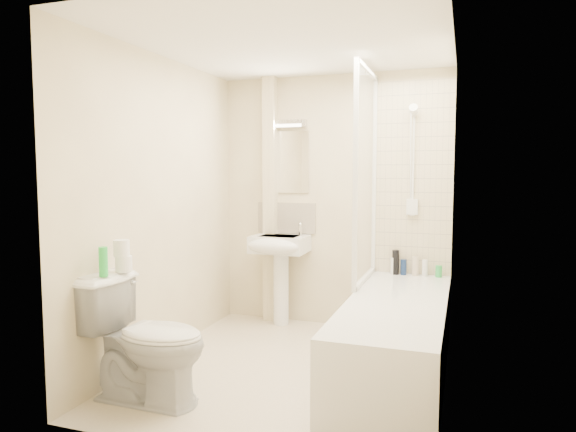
% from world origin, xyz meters
% --- Properties ---
extents(floor, '(2.50, 2.50, 0.00)m').
position_xyz_m(floor, '(0.00, 0.00, 0.00)').
color(floor, beige).
rests_on(floor, ground).
extents(wall_back, '(2.20, 0.02, 2.40)m').
position_xyz_m(wall_back, '(0.00, 1.25, 1.20)').
color(wall_back, beige).
rests_on(wall_back, ground).
extents(wall_left, '(0.02, 2.50, 2.40)m').
position_xyz_m(wall_left, '(-1.10, 0.00, 1.20)').
color(wall_left, beige).
rests_on(wall_left, ground).
extents(wall_right, '(0.02, 2.50, 2.40)m').
position_xyz_m(wall_right, '(1.10, 0.00, 1.20)').
color(wall_right, beige).
rests_on(wall_right, ground).
extents(ceiling, '(2.20, 2.50, 0.02)m').
position_xyz_m(ceiling, '(0.00, 0.00, 2.40)').
color(ceiling, white).
rests_on(ceiling, wall_back).
extents(tile_back, '(0.70, 0.01, 1.75)m').
position_xyz_m(tile_back, '(0.75, 1.24, 1.42)').
color(tile_back, beige).
rests_on(tile_back, wall_back).
extents(tile_right, '(0.01, 2.10, 1.75)m').
position_xyz_m(tile_right, '(1.09, 0.20, 1.42)').
color(tile_right, beige).
rests_on(tile_right, wall_right).
extents(pipe_boxing, '(0.12, 0.12, 2.40)m').
position_xyz_m(pipe_boxing, '(-0.62, 1.19, 1.20)').
color(pipe_boxing, beige).
rests_on(pipe_boxing, ground).
extents(splashback, '(0.60, 0.02, 0.30)m').
position_xyz_m(splashback, '(-0.47, 1.24, 1.03)').
color(splashback, beige).
rests_on(splashback, wall_back).
extents(mirror, '(0.46, 0.01, 0.60)m').
position_xyz_m(mirror, '(-0.47, 1.24, 1.58)').
color(mirror, white).
rests_on(mirror, wall_back).
extents(strip_light, '(0.42, 0.07, 0.07)m').
position_xyz_m(strip_light, '(-0.47, 1.22, 1.95)').
color(strip_light, silver).
rests_on(strip_light, wall_back).
extents(bathtub, '(0.70, 2.10, 0.55)m').
position_xyz_m(bathtub, '(0.75, 0.20, 0.29)').
color(bathtub, white).
rests_on(bathtub, ground).
extents(shower_screen, '(0.04, 0.92, 1.80)m').
position_xyz_m(shower_screen, '(0.40, 0.80, 1.45)').
color(shower_screen, white).
rests_on(shower_screen, bathtub).
extents(shower_fixture, '(0.10, 0.16, 0.99)m').
position_xyz_m(shower_fixture, '(0.75, 1.19, 1.55)').
color(shower_fixture, white).
rests_on(shower_fixture, wall_back).
extents(pedestal_sink, '(0.52, 0.48, 1.00)m').
position_xyz_m(pedestal_sink, '(-0.47, 1.01, 0.70)').
color(pedestal_sink, white).
rests_on(pedestal_sink, ground).
extents(bottle_white_a, '(0.05, 0.05, 0.15)m').
position_xyz_m(bottle_white_a, '(0.60, 1.16, 0.63)').
color(bottle_white_a, silver).
rests_on(bottle_white_a, bathtub).
extents(bottle_black_b, '(0.06, 0.06, 0.22)m').
position_xyz_m(bottle_black_b, '(0.62, 1.16, 0.66)').
color(bottle_black_b, black).
rests_on(bottle_black_b, bathtub).
extents(bottle_blue, '(0.05, 0.05, 0.14)m').
position_xyz_m(bottle_blue, '(0.69, 1.16, 0.62)').
color(bottle_blue, navy).
rests_on(bottle_blue, bathtub).
extents(bottle_cream, '(0.06, 0.06, 0.17)m').
position_xyz_m(bottle_cream, '(0.79, 1.16, 0.64)').
color(bottle_cream, beige).
rests_on(bottle_cream, bathtub).
extents(bottle_white_b, '(0.05, 0.05, 0.15)m').
position_xyz_m(bottle_white_b, '(0.88, 1.16, 0.62)').
color(bottle_white_b, white).
rests_on(bottle_white_b, bathtub).
extents(bottle_green, '(0.06, 0.06, 0.10)m').
position_xyz_m(bottle_green, '(1.00, 1.16, 0.60)').
color(bottle_green, green).
rests_on(bottle_green, bathtub).
extents(toilet, '(0.48, 0.82, 0.82)m').
position_xyz_m(toilet, '(-0.72, -0.79, 0.41)').
color(toilet, white).
rests_on(toilet, ground).
extents(toilet_roll_lower, '(0.11, 0.11, 0.11)m').
position_xyz_m(toilet_roll_lower, '(-0.95, -0.70, 0.87)').
color(toilet_roll_lower, white).
rests_on(toilet_roll_lower, toilet).
extents(toilet_roll_upper, '(0.11, 0.11, 0.11)m').
position_xyz_m(toilet_roll_upper, '(-0.95, -0.71, 0.98)').
color(toilet_roll_upper, white).
rests_on(toilet_roll_upper, toilet_roll_lower).
extents(green_bottle, '(0.06, 0.06, 0.19)m').
position_xyz_m(green_bottle, '(-0.97, -0.87, 0.92)').
color(green_bottle, green).
rests_on(green_bottle, toilet).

